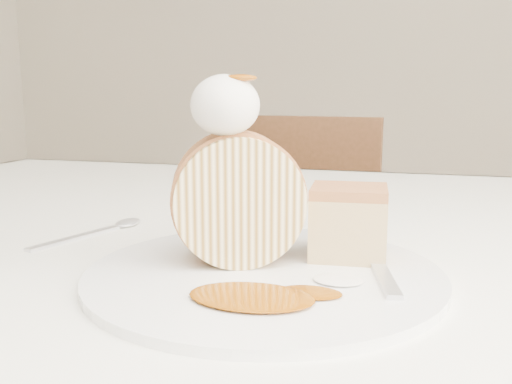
# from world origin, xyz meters

# --- Properties ---
(table) EXTENTS (1.40, 0.90, 0.75)m
(table) POSITION_xyz_m (0.00, 0.20, 0.66)
(table) COLOR white
(table) RESTS_ON ground
(chair_far) EXTENTS (0.42, 0.42, 0.84)m
(chair_far) POSITION_xyz_m (-0.10, 1.04, 0.48)
(chair_far) COLOR brown
(chair_far) RESTS_ON ground
(plate) EXTENTS (0.33, 0.33, 0.01)m
(plate) POSITION_xyz_m (0.05, -0.03, 0.75)
(plate) COLOR white
(plate) RESTS_ON table
(roulade_slice) EXTENTS (0.13, 0.10, 0.11)m
(roulade_slice) POSITION_xyz_m (0.02, -0.01, 0.81)
(roulade_slice) COLOR beige
(roulade_slice) RESTS_ON plate
(cake_chunk) EXTENTS (0.07, 0.07, 0.06)m
(cake_chunk) POSITION_xyz_m (0.11, 0.03, 0.79)
(cake_chunk) COLOR #A76B3F
(cake_chunk) RESTS_ON plate
(whipped_cream) EXTENTS (0.06, 0.06, 0.05)m
(whipped_cream) POSITION_xyz_m (0.01, -0.02, 0.90)
(whipped_cream) COLOR white
(whipped_cream) RESTS_ON roulade_slice
(caramel_drizzle) EXTENTS (0.03, 0.02, 0.01)m
(caramel_drizzle) POSITION_xyz_m (0.03, -0.02, 0.93)
(caramel_drizzle) COLOR #864005
(caramel_drizzle) RESTS_ON whipped_cream
(caramel_pool) EXTENTS (0.10, 0.07, 0.00)m
(caramel_pool) POSITION_xyz_m (0.06, -0.10, 0.76)
(caramel_pool) COLOR #864005
(caramel_pool) RESTS_ON plate
(fork) EXTENTS (0.06, 0.18, 0.00)m
(fork) POSITION_xyz_m (0.15, -0.01, 0.76)
(fork) COLOR silver
(fork) RESTS_ON plate
(spoon) EXTENTS (0.07, 0.14, 0.00)m
(spoon) POSITION_xyz_m (-0.18, 0.04, 0.75)
(spoon) COLOR silver
(spoon) RESTS_ON table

